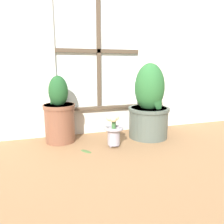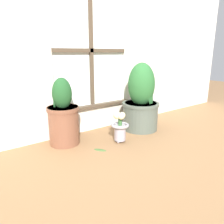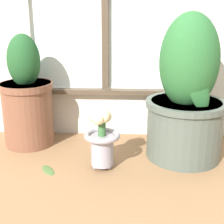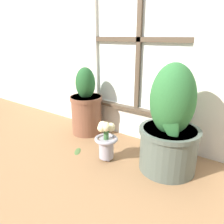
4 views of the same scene
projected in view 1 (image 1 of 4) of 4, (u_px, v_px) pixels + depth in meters
ground_plane at (116, 151)px, 1.75m from camera, size 10.00×10.00×0.00m
potted_plant_left at (59, 115)px, 1.92m from camera, size 0.28×0.28×0.59m
potted_plant_right at (149, 106)px, 2.03m from camera, size 0.38×0.38×0.69m
flower_vase at (113, 129)px, 1.81m from camera, size 0.16×0.16×0.28m
fallen_leaf at (86, 151)px, 1.74m from camera, size 0.10×0.12×0.01m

